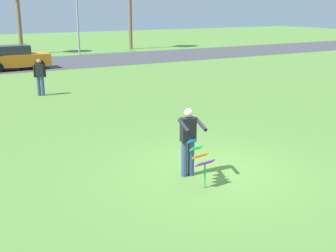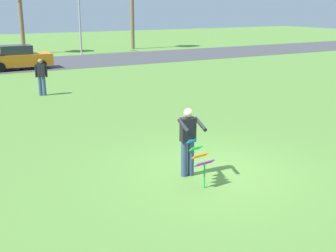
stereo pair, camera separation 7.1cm
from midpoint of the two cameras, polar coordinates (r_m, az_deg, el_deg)
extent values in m
plane|color=#568438|center=(11.33, 5.55, -5.94)|extent=(120.00, 120.00, 0.00)
cube|color=#424247|center=(33.31, -18.86, 7.59)|extent=(120.00, 8.00, 0.01)
cylinder|color=#384772|center=(10.91, 2.85, -4.22)|extent=(0.16, 0.16, 0.90)
cylinder|color=#384772|center=(10.84, 1.98, -4.34)|extent=(0.16, 0.16, 0.90)
cube|color=black|center=(10.65, 2.46, -0.48)|extent=(0.39, 0.27, 0.60)
sphere|color=beige|center=(10.54, 2.49, 1.72)|extent=(0.22, 0.22, 0.22)
cylinder|color=black|center=(10.47, 4.11, 0.26)|extent=(0.17, 0.59, 0.24)
cylinder|color=black|center=(10.30, 1.90, 0.02)|extent=(0.17, 0.59, 0.24)
cube|color=blue|center=(10.34, 2.97, -1.97)|extent=(0.24, 0.16, 0.12)
cube|color=green|center=(10.27, 3.53, -2.91)|extent=(0.33, 0.17, 0.12)
cube|color=orange|center=(10.19, 4.09, -3.87)|extent=(0.43, 0.18, 0.12)
cube|color=purple|center=(10.12, 4.67, -4.85)|extent=(0.52, 0.19, 0.12)
cylinder|color=green|center=(10.23, 4.63, -6.47)|extent=(0.04, 0.04, 0.62)
cube|color=orange|center=(30.78, -19.29, 8.16)|extent=(4.21, 1.72, 0.76)
cube|color=#282D38|center=(30.68, -19.68, 9.35)|extent=(2.02, 1.40, 0.60)
cylinder|color=black|center=(31.86, -17.21, 7.97)|extent=(0.64, 0.22, 0.64)
cylinder|color=black|center=(30.30, -16.51, 7.67)|extent=(0.64, 0.22, 0.64)
cylinder|color=brown|center=(40.56, -19.00, 13.31)|extent=(0.36, 0.36, 6.27)
cylinder|color=brown|center=(43.27, -5.06, 15.20)|extent=(0.36, 0.36, 7.85)
cylinder|color=#9E9EA3|center=(38.82, -11.84, 14.28)|extent=(0.16, 0.16, 7.00)
cylinder|color=#384772|center=(21.49, -16.64, 5.01)|extent=(0.16, 0.16, 0.90)
cylinder|color=#384772|center=(21.46, -16.17, 5.03)|extent=(0.16, 0.16, 0.90)
cube|color=black|center=(21.36, -16.56, 7.00)|extent=(0.42, 0.34, 0.60)
sphere|color=#9E7051|center=(21.30, -16.64, 8.12)|extent=(0.22, 0.22, 0.22)
cylinder|color=black|center=(21.40, -17.19, 6.87)|extent=(0.09, 0.09, 0.58)
cylinder|color=black|center=(21.32, -15.91, 6.94)|extent=(0.09, 0.09, 0.58)
camera|label=1|loc=(0.04, -90.18, -0.05)|focal=46.59mm
camera|label=2|loc=(0.04, 89.82, 0.05)|focal=46.59mm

